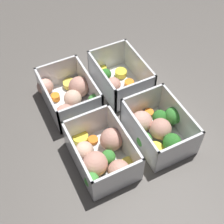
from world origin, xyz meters
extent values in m
plane|color=#56514C|center=(0.00, 0.00, 0.00)|extent=(4.00, 4.00, 0.00)
cube|color=white|center=(-0.09, -0.07, 0.00)|extent=(0.15, 0.11, 0.00)
cube|color=white|center=(-0.09, -0.12, 0.04)|extent=(0.15, 0.01, 0.07)
cube|color=white|center=(-0.09, -0.02, 0.04)|extent=(0.15, 0.00, 0.07)
cube|color=white|center=(-0.16, -0.07, 0.04)|extent=(0.01, 0.11, 0.07)
cube|color=white|center=(-0.01, -0.07, 0.04)|extent=(0.01, 0.11, 0.07)
sphere|color=tan|center=(-0.04, -0.10, 0.03)|extent=(0.05, 0.05, 0.05)
cylinder|color=orange|center=(-0.11, -0.10, 0.01)|extent=(0.03, 0.03, 0.01)
cylinder|color=#DBC647|center=(-0.14, -0.05, 0.01)|extent=(0.05, 0.05, 0.01)
sphere|color=beige|center=(-0.08, -0.06, 0.02)|extent=(0.04, 0.04, 0.04)
sphere|color=tan|center=(-0.10, -0.04, 0.03)|extent=(0.06, 0.06, 0.05)
sphere|color=#D19E8C|center=(-0.15, -0.11, 0.02)|extent=(0.04, 0.04, 0.04)
cylinder|color=#519448|center=(-0.04, -0.02, 0.01)|extent=(0.01, 0.01, 0.02)
sphere|color=#42933D|center=(-0.04, -0.02, 0.03)|extent=(0.03, 0.03, 0.03)
cube|color=white|center=(0.09, -0.07, 0.00)|extent=(0.15, 0.11, 0.00)
cube|color=white|center=(0.09, -0.12, 0.04)|extent=(0.15, 0.01, 0.07)
cube|color=white|center=(0.09, -0.02, 0.04)|extent=(0.15, 0.00, 0.07)
cube|color=white|center=(0.01, -0.07, 0.04)|extent=(0.01, 0.11, 0.07)
cube|color=white|center=(0.16, -0.07, 0.04)|extent=(0.01, 0.11, 0.07)
sphere|color=tan|center=(0.07, -0.04, 0.03)|extent=(0.06, 0.06, 0.05)
cylinder|color=#DBC647|center=(0.13, -0.03, 0.01)|extent=(0.06, 0.06, 0.02)
sphere|color=tan|center=(0.11, -0.09, 0.03)|extent=(0.05, 0.05, 0.05)
cylinder|color=yellow|center=(0.15, -0.08, 0.01)|extent=(0.04, 0.04, 0.02)
sphere|color=tan|center=(0.14, -0.05, 0.03)|extent=(0.06, 0.06, 0.04)
cylinder|color=yellow|center=(0.02, -0.09, 0.01)|extent=(0.04, 0.04, 0.02)
sphere|color=beige|center=(0.06, -0.10, 0.02)|extent=(0.05, 0.05, 0.04)
cylinder|color=#519448|center=(0.13, -0.11, 0.01)|extent=(0.01, 0.01, 0.02)
sphere|color=#42933D|center=(0.13, -0.11, 0.03)|extent=(0.03, 0.03, 0.03)
cylinder|color=orange|center=(0.04, -0.06, 0.01)|extent=(0.03, 0.03, 0.01)
cylinder|color=#49883F|center=(0.10, -0.06, 0.01)|extent=(0.01, 0.01, 0.01)
sphere|color=#388433|center=(0.10, -0.06, 0.03)|extent=(0.03, 0.03, 0.03)
cube|color=white|center=(-0.09, 0.07, 0.00)|extent=(0.15, 0.11, 0.00)
cube|color=white|center=(-0.09, 0.02, 0.04)|extent=(0.15, 0.00, 0.07)
cube|color=white|center=(-0.09, 0.12, 0.04)|extent=(0.15, 0.01, 0.07)
cube|color=white|center=(-0.16, 0.07, 0.04)|extent=(0.01, 0.11, 0.07)
cube|color=white|center=(-0.01, 0.07, 0.04)|extent=(0.01, 0.11, 0.07)
cylinder|color=orange|center=(-0.07, 0.09, 0.01)|extent=(0.03, 0.03, 0.01)
sphere|color=tan|center=(-0.08, 0.04, 0.02)|extent=(0.04, 0.04, 0.04)
cylinder|color=orange|center=(-0.05, 0.08, 0.01)|extent=(0.02, 0.02, 0.01)
cylinder|color=yellow|center=(-0.12, 0.08, 0.01)|extent=(0.04, 0.04, 0.01)
cylinder|color=yellow|center=(-0.15, 0.04, 0.01)|extent=(0.04, 0.04, 0.01)
cylinder|color=#407A37|center=(-0.11, 0.04, 0.01)|extent=(0.01, 0.01, 0.01)
sphere|color=#2D7228|center=(-0.11, 0.04, 0.03)|extent=(0.03, 0.03, 0.03)
cube|color=white|center=(0.09, 0.07, 0.00)|extent=(0.15, 0.11, 0.00)
cube|color=white|center=(0.09, 0.02, 0.04)|extent=(0.15, 0.00, 0.07)
cube|color=white|center=(0.09, 0.12, 0.04)|extent=(0.15, 0.01, 0.07)
cube|color=white|center=(0.01, 0.07, 0.04)|extent=(0.01, 0.11, 0.07)
cube|color=white|center=(0.16, 0.07, 0.04)|extent=(0.01, 0.11, 0.07)
cylinder|color=orange|center=(0.03, 0.06, 0.01)|extent=(0.04, 0.04, 0.01)
cylinder|color=yellow|center=(0.12, 0.04, 0.01)|extent=(0.05, 0.05, 0.01)
cylinder|color=#49883F|center=(0.08, 0.11, 0.01)|extent=(0.01, 0.01, 0.02)
sphere|color=#388433|center=(0.08, 0.11, 0.03)|extent=(0.04, 0.04, 0.04)
cylinder|color=orange|center=(0.14, 0.05, 0.01)|extent=(0.04, 0.04, 0.01)
cylinder|color=#407A37|center=(0.13, 0.07, 0.01)|extent=(0.01, 0.01, 0.01)
sphere|color=#2D7228|center=(0.13, 0.07, 0.03)|extent=(0.04, 0.04, 0.04)
sphere|color=#D19E8C|center=(0.05, 0.04, 0.03)|extent=(0.06, 0.06, 0.05)
cylinder|color=#519448|center=(0.10, 0.03, 0.01)|extent=(0.01, 0.01, 0.01)
sphere|color=#42933D|center=(0.10, 0.03, 0.03)|extent=(0.03, 0.03, 0.03)
cylinder|color=#407A37|center=(0.06, 0.09, 0.01)|extent=(0.01, 0.01, 0.01)
sphere|color=#2D7228|center=(0.06, 0.09, 0.03)|extent=(0.03, 0.03, 0.03)
sphere|color=tan|center=(0.09, 0.07, 0.03)|extent=(0.05, 0.05, 0.05)
cylinder|color=orange|center=(0.03, 0.08, 0.01)|extent=(0.03, 0.03, 0.01)
camera|label=1|loc=(0.40, -0.20, 0.57)|focal=50.00mm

